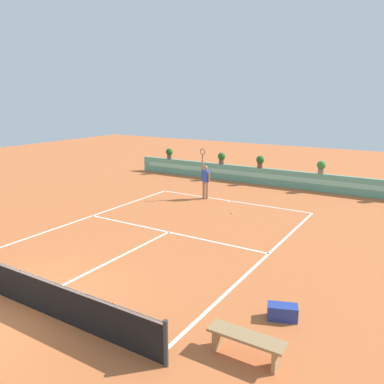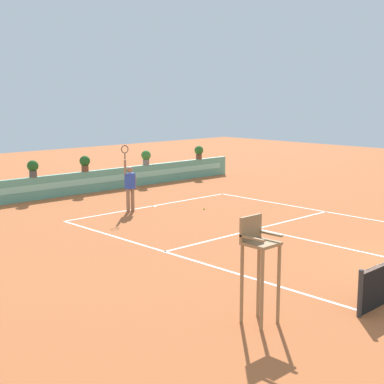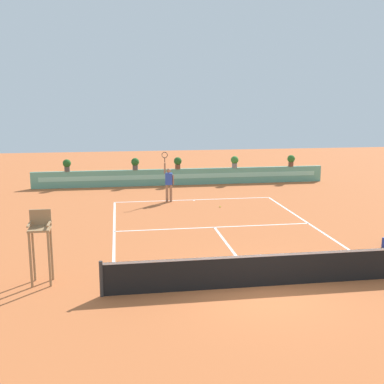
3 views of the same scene
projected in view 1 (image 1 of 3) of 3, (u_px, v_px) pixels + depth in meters
The scene contains 12 objects.
ground_plane at pixel (163, 235), 14.81m from camera, with size 60.00×60.00×0.00m, color #BC6033.
court_lines at pixel (173, 230), 15.41m from camera, with size 8.32×11.94×0.01m.
net at pixel (22, 286), 9.73m from camera, with size 8.92×0.10×1.00m.
back_wall_barrier at pixel (264, 176), 23.30m from camera, with size 18.00×0.21×1.00m.
bench_courtside at pixel (246, 341), 7.77m from camera, with size 1.60×0.44×0.51m.
gear_bag at pixel (282, 312), 9.18m from camera, with size 0.70×0.36×0.36m, color navy.
tennis_player at pixel (205, 179), 19.91m from camera, with size 0.62×0.27×2.58m.
tennis_ball_near_baseline at pixel (232, 213), 17.57m from camera, with size 0.07×0.07×0.07m, color #CCE033.
potted_plant_left at pixel (222, 157), 24.53m from camera, with size 0.48×0.48×0.72m.
potted_plant_right at pixel (321, 166), 21.40m from camera, with size 0.48×0.48×0.72m.
potted_plant_far_left at pixel (169, 153), 26.57m from camera, with size 0.48×0.48×0.72m.
potted_plant_centre at pixel (260, 161), 23.21m from camera, with size 0.48×0.48×0.72m.
Camera 1 is at (8.28, -5.34, 5.12)m, focal length 36.34 mm.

